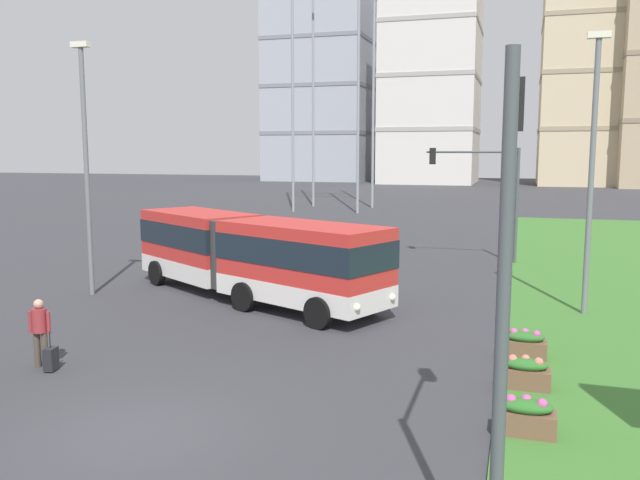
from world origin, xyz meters
TOP-DOWN VIEW (x-y plane):
  - ground_plane at (0.00, 0.00)m, footprint 260.00×260.00m
  - articulated_bus at (-2.48, 11.36)m, footprint 11.53×7.76m
  - pedestrian_crossing at (-4.46, 2.71)m, footprint 0.57×0.36m
  - rolling_suitcase at (-4.01, 2.51)m, footprint 0.30×0.40m
  - flower_planter_0 at (7.17, 2.00)m, footprint 1.10×0.56m
  - flower_planter_1 at (7.17, 4.55)m, footprint 1.10×0.56m
  - flower_planter_2 at (7.17, 6.87)m, footprint 1.10×0.56m
  - traffic_light_far_right at (5.25, 22.00)m, footprint 4.42×0.28m
  - traffic_light_near_right at (6.77, -1.92)m, footprint 0.28×3.54m
  - streetlight_left at (-8.50, 10.25)m, footprint 0.70×0.28m
  - streetlight_median at (9.07, 12.25)m, footprint 0.70×0.28m
  - apartment_tower_west at (-30.00, 109.85)m, footprint 19.01×15.18m
  - apartment_tower_westcentre at (-8.54, 106.17)m, footprint 15.96×18.96m
  - apartment_tower_centre at (18.22, 105.33)m, footprint 17.69×16.26m
  - transmission_pylon at (-9.77, 48.31)m, footprint 9.00×6.24m

SIDE VIEW (x-z plane):
  - ground_plane at x=0.00m, z-range 0.00..0.00m
  - rolling_suitcase at x=-4.01m, z-range -0.17..0.80m
  - flower_planter_0 at x=7.17m, z-range 0.06..0.80m
  - flower_planter_1 at x=7.17m, z-range 0.06..0.80m
  - flower_planter_2 at x=7.17m, z-range 0.06..0.80m
  - pedestrian_crossing at x=-4.46m, z-range 0.13..1.87m
  - articulated_bus at x=-2.48m, z-range 0.15..3.15m
  - traffic_light_far_right at x=5.25m, z-range 1.12..6.69m
  - traffic_light_near_right at x=6.77m, z-range 1.16..7.64m
  - streetlight_median at x=9.07m, z-range 0.44..9.55m
  - streetlight_left at x=-8.50m, z-range 0.45..9.77m
  - apartment_tower_westcentre at x=-8.54m, z-range 0.02..35.08m
  - transmission_pylon at x=-9.77m, z-range 1.44..34.94m
  - apartment_tower_west at x=-30.00m, z-range 0.02..51.03m
  - apartment_tower_centre at x=18.22m, z-range 0.02..51.69m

